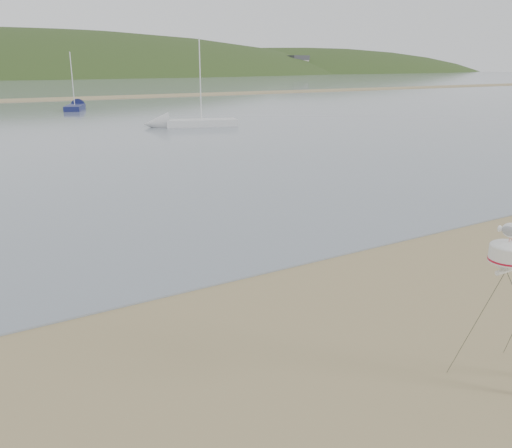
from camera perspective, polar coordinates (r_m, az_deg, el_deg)
ground at (r=7.41m, az=-10.70°, el=-21.66°), size 560.00×560.00×0.00m
sailboat_blue_far at (r=60.18m, az=-18.32°, el=11.68°), size 3.74×6.23×6.12m
sailboat_white_near at (r=41.24m, az=-8.29°, el=10.46°), size 7.08×3.79×6.86m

